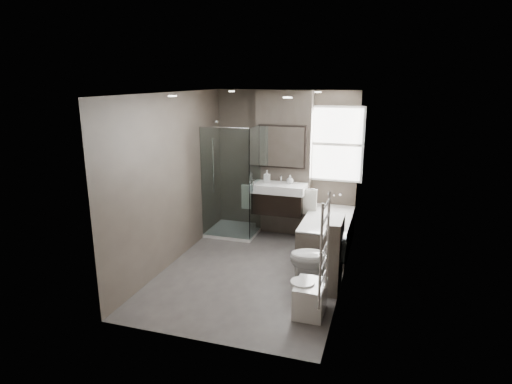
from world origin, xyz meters
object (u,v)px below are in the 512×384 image
at_px(vanity, 279,198).
at_px(bathtub, 327,232).
at_px(toilet, 317,259).
at_px(bidet, 310,298).

relative_size(vanity, bathtub, 0.59).
height_order(vanity, toilet, vanity).
xyz_separation_m(toilet, bidet, (0.04, -0.78, -0.18)).
distance_m(vanity, bathtub, 1.07).
distance_m(vanity, bidet, 2.66).
bearing_deg(bathtub, bidet, -87.53).
bearing_deg(toilet, bidet, -2.15).
bearing_deg(toilet, bathtub, 176.57).
xyz_separation_m(bathtub, bidet, (0.09, -2.07, -0.11)).
xyz_separation_m(vanity, bathtub, (0.92, -0.33, -0.43)).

